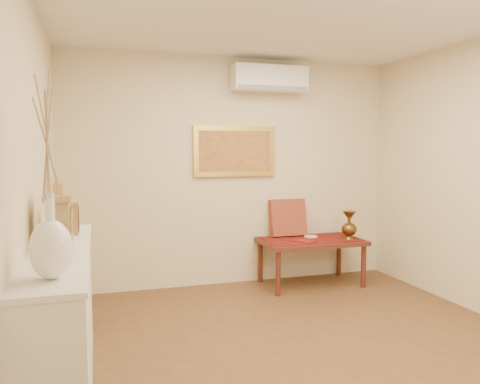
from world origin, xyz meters
name	(u,v)px	position (x,y,z in m)	size (l,w,h in m)	color
floor	(318,360)	(0.00, 0.00, 0.00)	(4.50, 4.50, 0.00)	brown
wall_back	(234,172)	(0.00, 2.25, 1.35)	(4.00, 0.02, 2.70)	beige
wall_left	(27,192)	(-2.00, 0.00, 1.35)	(0.02, 4.50, 2.70)	beige
white_vase	(48,170)	(-1.81, -0.73, 1.51)	(0.20, 0.20, 1.06)	white
candlestick	(55,248)	(-1.81, -0.48, 1.08)	(0.10, 0.10, 0.20)	silver
brass_urn_small	(58,236)	(-1.82, -0.14, 1.09)	(0.10, 0.10, 0.22)	brown
table_cloth	(311,239)	(0.85, 1.88, 0.55)	(1.14, 0.59, 0.01)	maroon
brass_urn_tall	(349,222)	(1.27, 1.73, 0.76)	(0.18, 0.18, 0.41)	brown
plate	(311,236)	(0.90, 1.99, 0.56)	(0.16, 0.16, 0.01)	white
menu	(303,241)	(0.69, 1.76, 0.56)	(0.18, 0.25, 0.01)	maroon
cushion	(288,218)	(0.66, 2.15, 0.78)	(0.45, 0.10, 0.45)	maroon
display_ledge	(62,324)	(-1.82, 0.00, 0.49)	(0.37, 2.02, 0.98)	silver
mantel_clock	(59,219)	(-1.83, 0.13, 1.15)	(0.17, 0.36, 0.41)	#A38254
wooden_chest	(68,218)	(-1.80, 0.57, 1.10)	(0.16, 0.21, 0.24)	#A38254
low_table	(311,245)	(0.85, 1.88, 0.48)	(1.20, 0.70, 0.55)	#542319
painting	(235,151)	(0.00, 2.22, 1.60)	(1.00, 0.06, 0.60)	gold
ac_unit	(270,79)	(0.40, 2.12, 2.45)	(0.90, 0.25, 0.30)	white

